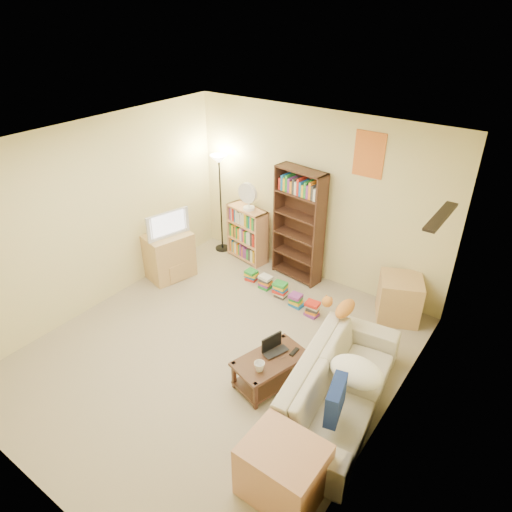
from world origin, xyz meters
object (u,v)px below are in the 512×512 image
sofa (338,385)px  television (166,223)px  end_cabinet (283,470)px  side_table (399,298)px  mug (259,367)px  coffee_table (270,368)px  tv_stand (169,256)px  laptop (278,354)px  short_bookshelf (247,234)px  floor_lamp (220,176)px  desk_fan (248,196)px  tabby_cat (342,307)px  tall_bookshelf (299,223)px

sofa → television: television is taller
television → end_cabinet: size_ratio=1.01×
side_table → end_cabinet: bearing=-87.9°
mug → television: television is taller
coffee_table → tv_stand: 2.67m
laptop → short_bookshelf: bearing=63.8°
laptop → floor_lamp: size_ratio=0.20×
mug → short_bookshelf: (-1.87, 2.29, 0.04)m
mug → end_cabinet: size_ratio=0.22×
television → side_table: 3.41m
mug → desk_fan: (-1.82, 2.25, 0.72)m
desk_fan → floor_lamp: 0.61m
laptop → mug: size_ratio=2.23×
tabby_cat → desk_fan: (-2.19, 1.16, 0.44)m
tall_bookshelf → short_bookshelf: size_ratio=1.91×
tv_stand → end_cabinet: tv_stand is taller
tv_stand → floor_lamp: bearing=99.4°
sofa → tv_stand: 3.35m
tabby_cat → laptop: size_ratio=1.43×
floor_lamp → mug: bearing=-43.7°
sofa → tabby_cat: size_ratio=4.50×
television → short_bookshelf: 1.36m
coffee_table → television: bearing=175.1°
coffee_table → floor_lamp: bearing=155.1°
sofa → laptop: sofa is taller
tall_bookshelf → sofa: bearing=-41.2°
side_table → end_cabinet: (0.11, -2.97, -0.02)m
tabby_cat → short_bookshelf: 2.56m
coffee_table → tv_stand: tv_stand is taller
television → short_bookshelf: bearing=-14.9°
television → end_cabinet: television is taller
short_bookshelf → laptop: bearing=-35.1°
short_bookshelf → desk_fan: (0.05, -0.04, 0.68)m
coffee_table → tall_bookshelf: bearing=130.2°
laptop → mug: 0.31m
tabby_cat → side_table: (0.32, 1.11, -0.38)m
laptop → short_bookshelf: (-1.90, 1.98, 0.08)m
tv_stand → short_bookshelf: bearing=75.1°
short_bookshelf → side_table: (2.56, -0.09, -0.15)m
side_table → sofa: bearing=-88.2°
sofa → short_bookshelf: short_bookshelf is taller
tv_stand → floor_lamp: 1.47m
sofa → floor_lamp: 3.84m
tabby_cat → tall_bookshelf: 1.79m
side_table → laptop: bearing=-109.2°
coffee_table → tv_stand: bearing=175.1°
mug → sofa: bearing=24.7°
floor_lamp → side_table: floor_lamp is taller
coffee_table → mug: size_ratio=5.98×
laptop → sofa: bearing=-67.1°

